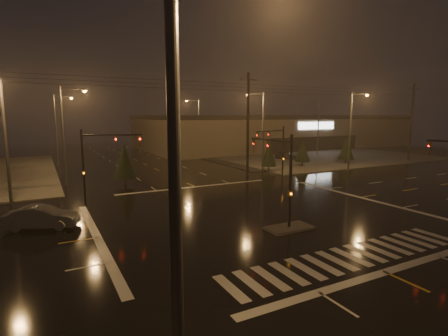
{
  "coord_description": "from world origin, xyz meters",
  "views": [
    {
      "loc": [
        -13.62,
        -20.92,
        7.11
      ],
      "look_at": [
        -0.79,
        3.33,
        3.0
      ],
      "focal_mm": 28.0,
      "sensor_mm": 36.0,
      "label": 1
    }
  ],
  "objects": [
    {
      "name": "utility_pole_1",
      "position": [
        8.0,
        14.0,
        6.13
      ],
      "size": [
        2.2,
        0.32,
        12.0
      ],
      "color": "black",
      "rests_on": "ground"
    },
    {
      "name": "car_parked",
      "position": [
        22.04,
        24.52,
        0.65
      ],
      "size": [
        3.54,
        3.95,
        1.3
      ],
      "primitive_type": "imported",
      "rotation": [
        0.0,
        0.0,
        0.66
      ],
      "color": "black",
      "rests_on": "ground"
    },
    {
      "name": "conifer_3",
      "position": [
        -5.95,
        15.62,
        2.49
      ],
      "size": [
        2.3,
        2.3,
        4.29
      ],
      "color": "black",
      "rests_on": "ground"
    },
    {
      "name": "car_crossing",
      "position": [
        -13.84,
        3.49,
        0.72
      ],
      "size": [
        4.64,
        2.92,
        1.44
      ],
      "primitive_type": "imported",
      "rotation": [
        0.0,
        0.0,
        1.22
      ],
      "color": "#5B5F63",
      "rests_on": "ground"
    },
    {
      "name": "streetlight_0",
      "position": [
        -11.18,
        -15.0,
        5.8
      ],
      "size": [
        2.77,
        0.32,
        10.0
      ],
      "color": "#38383A",
      "rests_on": "ground"
    },
    {
      "name": "stop_bar_far",
      "position": [
        0.0,
        11.0,
        0.01
      ],
      "size": [
        16.0,
        0.5,
        0.01
      ],
      "primitive_type": "cube",
      "color": "beige",
      "rests_on": "ground"
    },
    {
      "name": "sidewalk_ne",
      "position": [
        30.0,
        30.0,
        0.06
      ],
      "size": [
        36.0,
        36.0,
        0.12
      ],
      "primitive_type": "cube",
      "color": "#45423E",
      "rests_on": "ground"
    },
    {
      "name": "parking_lot",
      "position": [
        35.0,
        28.0,
        0.04
      ],
      "size": [
        50.0,
        24.0,
        0.08
      ],
      "primitive_type": "cube",
      "color": "black",
      "rests_on": "ground"
    },
    {
      "name": "streetlight_5",
      "position": [
        -16.0,
        11.18,
        5.8
      ],
      "size": [
        0.32,
        2.77,
        10.0
      ],
      "color": "#38383A",
      "rests_on": "ground"
    },
    {
      "name": "conifer_2",
      "position": [
        26.65,
        16.29,
        2.48
      ],
      "size": [
        2.28,
        2.28,
        4.26
      ],
      "color": "black",
      "rests_on": "ground"
    },
    {
      "name": "streetlight_2",
      "position": [
        -11.18,
        34.0,
        5.8
      ],
      "size": [
        2.77,
        0.32,
        10.0
      ],
      "color": "#38383A",
      "rests_on": "ground"
    },
    {
      "name": "signal_mast_ne",
      "position": [
        9.5,
        10.14,
        3.79
      ],
      "size": [
        4.84,
        1.86,
        6.0
      ],
      "color": "black",
      "rests_on": "ground"
    },
    {
      "name": "retail_building",
      "position": [
        35.0,
        45.99,
        3.84
      ],
      "size": [
        60.2,
        28.3,
        7.2
      ],
      "color": "#6A5B4B",
      "rests_on": "ground"
    },
    {
      "name": "streetlight_1",
      "position": [
        -11.18,
        18.0,
        5.8
      ],
      "size": [
        2.77,
        0.32,
        10.0
      ],
      "color": "#38383A",
      "rests_on": "ground"
    },
    {
      "name": "median_island",
      "position": [
        0.0,
        -4.0,
        0.07
      ],
      "size": [
        3.0,
        1.6,
        0.15
      ],
      "primitive_type": "cube",
      "color": "#45423E",
      "rests_on": "ground"
    },
    {
      "name": "ground",
      "position": [
        0.0,
        0.0,
        0.0
      ],
      "size": [
        140.0,
        140.0,
        0.0
      ],
      "primitive_type": "plane",
      "color": "black",
      "rests_on": "ground"
    },
    {
      "name": "streetlight_3",
      "position": [
        11.18,
        16.0,
        5.8
      ],
      "size": [
        2.77,
        0.32,
        10.0
      ],
      "color": "#38383A",
      "rests_on": "ground"
    },
    {
      "name": "conifer_0",
      "position": [
        12.34,
        15.81,
        2.21
      ],
      "size": [
        1.94,
        1.94,
        3.73
      ],
      "color": "black",
      "rests_on": "ground"
    },
    {
      "name": "signal_mast_median",
      "position": [
        0.0,
        -3.07,
        3.75
      ],
      "size": [
        0.25,
        4.59,
        6.0
      ],
      "color": "black",
      "rests_on": "ground"
    },
    {
      "name": "streetlight_6",
      "position": [
        22.0,
        11.18,
        5.8
      ],
      "size": [
        0.32,
        2.77,
        10.0
      ],
      "color": "#38383A",
      "rests_on": "ground"
    },
    {
      "name": "crosswalk",
      "position": [
        0.0,
        -9.0,
        0.01
      ],
      "size": [
        15.0,
        2.6,
        0.01
      ],
      "primitive_type": "cube",
      "color": "beige",
      "rests_on": "ground"
    },
    {
      "name": "stop_bar_near",
      "position": [
        0.0,
        -11.0,
        0.01
      ],
      "size": [
        16.0,
        0.5,
        0.01
      ],
      "primitive_type": "cube",
      "color": "beige",
      "rests_on": "ground"
    },
    {
      "name": "utility_pole_2",
      "position": [
        38.0,
        14.0,
        6.13
      ],
      "size": [
        2.2,
        0.32,
        12.0
      ],
      "color": "black",
      "rests_on": "ground"
    },
    {
      "name": "streetlight_4",
      "position": [
        11.18,
        36.0,
        5.8
      ],
      "size": [
        2.77,
        0.32,
        10.0
      ],
      "color": "#38383A",
      "rests_on": "ground"
    },
    {
      "name": "conifer_1",
      "position": [
        19.18,
        17.32,
        2.34
      ],
      "size": [
        2.1,
        2.1,
        3.98
      ],
      "color": "black",
      "rests_on": "ground"
    },
    {
      "name": "signal_mast_nw",
      "position": [
        -9.5,
        10.14,
        3.79
      ],
      "size": [
        4.84,
        1.86,
        6.0
      ],
      "color": "black",
      "rests_on": "ground"
    }
  ]
}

